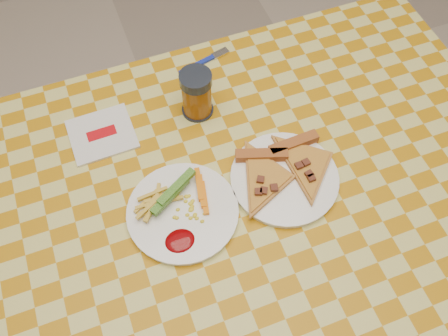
{
  "coord_description": "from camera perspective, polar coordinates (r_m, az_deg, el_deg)",
  "views": [
    {
      "loc": [
        -0.18,
        -0.42,
        1.64
      ],
      "look_at": [
        0.0,
        0.07,
        0.78
      ],
      "focal_mm": 40.0,
      "sensor_mm": 36.0,
      "label": 1
    }
  ],
  "objects": [
    {
      "name": "fries_veggies",
      "position": [
        0.98,
        -5.55,
        -4.1
      ],
      "size": [
        0.17,
        0.16,
        0.04
      ],
      "color": "gold",
      "rests_on": "plate_left"
    },
    {
      "name": "napkin",
      "position": [
        1.11,
        -13.78,
        3.79
      ],
      "size": [
        0.14,
        0.13,
        0.01
      ],
      "rotation": [
        0.0,
        0.0,
        0.02
      ],
      "color": "silver",
      "rests_on": "table"
    },
    {
      "name": "fork",
      "position": [
        1.22,
        -2.23,
        12.14
      ],
      "size": [
        0.14,
        0.05,
        0.01
      ],
      "rotation": [
        0.0,
        0.0,
        0.24
      ],
      "color": "#162698",
      "rests_on": "table"
    },
    {
      "name": "plate_left",
      "position": [
        0.98,
        -4.73,
        -5.12
      ],
      "size": [
        0.24,
        0.24,
        0.01
      ],
      "primitive_type": "cylinder",
      "rotation": [
        0.0,
        0.0,
        0.11
      ],
      "color": "white",
      "rests_on": "table"
    },
    {
      "name": "drink_glass",
      "position": [
        1.08,
        -3.15,
        8.44
      ],
      "size": [
        0.07,
        0.07,
        0.11
      ],
      "color": "black",
      "rests_on": "table"
    },
    {
      "name": "table",
      "position": [
        1.06,
        1.16,
        -5.81
      ],
      "size": [
        1.28,
        0.88,
        0.76
      ],
      "color": "silver",
      "rests_on": "ground"
    },
    {
      "name": "pizza_slices",
      "position": [
        1.02,
        6.82,
        -0.06
      ],
      "size": [
        0.26,
        0.24,
        0.02
      ],
      "color": "#C17F3B",
      "rests_on": "plate_right"
    },
    {
      "name": "plate_right",
      "position": [
        1.03,
        6.9,
        -1.26
      ],
      "size": [
        0.28,
        0.28,
        0.01
      ],
      "primitive_type": "cylinder",
      "rotation": [
        0.0,
        0.0,
        0.33
      ],
      "color": "white",
      "rests_on": "table"
    },
    {
      "name": "ground",
      "position": [
        1.71,
        0.75,
        -15.75
      ],
      "size": [
        8.0,
        8.0,
        0.0
      ],
      "primitive_type": "plane",
      "color": "beige",
      "rests_on": "ground"
    }
  ]
}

